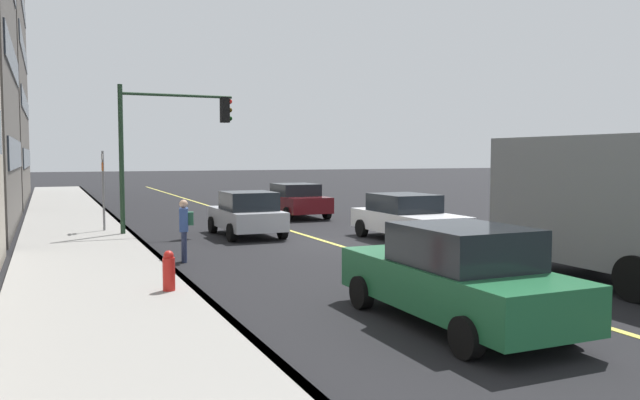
{
  "coord_description": "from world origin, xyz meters",
  "views": [
    {
      "loc": [
        -18.24,
        8.27,
        2.78
      ],
      "look_at": [
        -2.24,
        1.32,
        1.56
      ],
      "focal_mm": 35.5,
      "sensor_mm": 36.0,
      "label": 1
    }
  ],
  "objects_px": {
    "car_maroon": "(296,200)",
    "pedestrian_with_backpack": "(185,226)",
    "street_sign_post": "(103,186)",
    "car_silver": "(247,214)",
    "traffic_light_mast": "(168,133)",
    "car_white": "(407,217)",
    "car_green": "(456,276)",
    "fire_hydrant": "(169,275)"
  },
  "relations": [
    {
      "from": "car_white",
      "to": "pedestrian_with_backpack",
      "type": "distance_m",
      "value": 7.62
    },
    {
      "from": "car_silver",
      "to": "car_white",
      "type": "bearing_deg",
      "value": -125.83
    },
    {
      "from": "pedestrian_with_backpack",
      "to": "car_white",
      "type": "bearing_deg",
      "value": -80.35
    },
    {
      "from": "traffic_light_mast",
      "to": "car_maroon",
      "type": "bearing_deg",
      "value": -55.33
    },
    {
      "from": "car_silver",
      "to": "traffic_light_mast",
      "type": "bearing_deg",
      "value": 63.72
    },
    {
      "from": "car_white",
      "to": "traffic_light_mast",
      "type": "distance_m",
      "value": 8.66
    },
    {
      "from": "car_green",
      "to": "car_silver",
      "type": "xyz_separation_m",
      "value": [
        12.48,
        -0.25,
        -0.04
      ]
    },
    {
      "from": "car_green",
      "to": "pedestrian_with_backpack",
      "type": "relative_size",
      "value": 2.89
    },
    {
      "from": "car_maroon",
      "to": "street_sign_post",
      "type": "distance_m",
      "value": 9.16
    },
    {
      "from": "traffic_light_mast",
      "to": "car_green",
      "type": "bearing_deg",
      "value": -170.88
    },
    {
      "from": "traffic_light_mast",
      "to": "street_sign_post",
      "type": "height_order",
      "value": "traffic_light_mast"
    },
    {
      "from": "car_green",
      "to": "traffic_light_mast",
      "type": "bearing_deg",
      "value": 9.12
    },
    {
      "from": "car_white",
      "to": "traffic_light_mast",
      "type": "height_order",
      "value": "traffic_light_mast"
    },
    {
      "from": "pedestrian_with_backpack",
      "to": "fire_hydrant",
      "type": "relative_size",
      "value": 1.74
    },
    {
      "from": "street_sign_post",
      "to": "fire_hydrant",
      "type": "xyz_separation_m",
      "value": [
        -11.03,
        -0.3,
        -1.27
      ]
    },
    {
      "from": "traffic_light_mast",
      "to": "car_silver",
      "type": "bearing_deg",
      "value": -116.28
    },
    {
      "from": "pedestrian_with_backpack",
      "to": "car_silver",
      "type": "bearing_deg",
      "value": -34.16
    },
    {
      "from": "car_white",
      "to": "fire_hydrant",
      "type": "relative_size",
      "value": 4.99
    },
    {
      "from": "car_silver",
      "to": "pedestrian_with_backpack",
      "type": "xyz_separation_m",
      "value": [
        -4.5,
        3.05,
        0.17
      ]
    },
    {
      "from": "car_maroon",
      "to": "fire_hydrant",
      "type": "relative_size",
      "value": 4.55
    },
    {
      "from": "car_silver",
      "to": "car_white",
      "type": "xyz_separation_m",
      "value": [
        -3.22,
        -4.46,
        -0.01
      ]
    },
    {
      "from": "car_maroon",
      "to": "pedestrian_with_backpack",
      "type": "distance_m",
      "value": 12.39
    },
    {
      "from": "car_white",
      "to": "street_sign_post",
      "type": "xyz_separation_m",
      "value": [
        5.66,
        8.96,
        0.96
      ]
    },
    {
      "from": "car_white",
      "to": "pedestrian_with_backpack",
      "type": "height_order",
      "value": "pedestrian_with_backpack"
    },
    {
      "from": "street_sign_post",
      "to": "fire_hydrant",
      "type": "bearing_deg",
      "value": -178.42
    },
    {
      "from": "car_maroon",
      "to": "car_silver",
      "type": "xyz_separation_m",
      "value": [
        -5.67,
        4.01,
        -0.0
      ]
    },
    {
      "from": "fire_hydrant",
      "to": "street_sign_post",
      "type": "bearing_deg",
      "value": 1.58
    },
    {
      "from": "car_green",
      "to": "car_maroon",
      "type": "height_order",
      "value": "car_green"
    },
    {
      "from": "fire_hydrant",
      "to": "pedestrian_with_backpack",
      "type": "bearing_deg",
      "value": -15.6
    },
    {
      "from": "car_green",
      "to": "car_maroon",
      "type": "xyz_separation_m",
      "value": [
        18.15,
        -4.26,
        -0.04
      ]
    },
    {
      "from": "street_sign_post",
      "to": "traffic_light_mast",
      "type": "bearing_deg",
      "value": -120.87
    },
    {
      "from": "car_silver",
      "to": "traffic_light_mast",
      "type": "xyz_separation_m",
      "value": [
        1.21,
        2.44,
        2.78
      ]
    },
    {
      "from": "car_green",
      "to": "pedestrian_with_backpack",
      "type": "distance_m",
      "value": 8.46
    },
    {
      "from": "fire_hydrant",
      "to": "car_maroon",
      "type": "bearing_deg",
      "value": -29.92
    },
    {
      "from": "car_maroon",
      "to": "traffic_light_mast",
      "type": "xyz_separation_m",
      "value": [
        -4.47,
        6.46,
        2.78
      ]
    },
    {
      "from": "car_green",
      "to": "car_maroon",
      "type": "distance_m",
      "value": 18.64
    },
    {
      "from": "car_silver",
      "to": "traffic_light_mast",
      "type": "height_order",
      "value": "traffic_light_mast"
    },
    {
      "from": "car_maroon",
      "to": "traffic_light_mast",
      "type": "distance_m",
      "value": 8.33
    },
    {
      "from": "car_silver",
      "to": "car_green",
      "type": "bearing_deg",
      "value": 178.87
    },
    {
      "from": "pedestrian_with_backpack",
      "to": "traffic_light_mast",
      "type": "relative_size",
      "value": 0.32
    },
    {
      "from": "car_maroon",
      "to": "street_sign_post",
      "type": "relative_size",
      "value": 1.45
    },
    {
      "from": "car_maroon",
      "to": "traffic_light_mast",
      "type": "relative_size",
      "value": 0.83
    }
  ]
}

